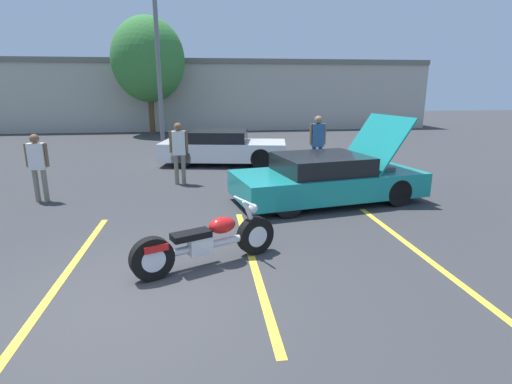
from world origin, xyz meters
TOP-DOWN VIEW (x-y plane):
  - ground_plane at (0.00, 0.00)m, footprint 80.00×80.00m
  - parking_stripe_foreground at (-0.95, 1.13)m, footprint 0.12×4.88m
  - parking_stripe_middle at (1.87, 1.13)m, footprint 0.12×4.88m
  - parking_stripe_back at (4.70, 1.13)m, footprint 0.12×4.88m
  - far_building at (0.00, 22.85)m, footprint 32.00×4.20m
  - light_pole at (-0.46, 12.56)m, footprint 1.21×0.28m
  - tree_background at (-1.76, 19.42)m, footprint 4.06×4.06m
  - motorcycle at (1.15, 1.06)m, footprint 2.24×1.18m
  - show_car_hood_open at (4.11, 4.33)m, footprint 4.76×2.74m
  - parked_car_right_row at (1.85, 9.54)m, footprint 4.65×2.57m
  - spectator_by_show_car at (-2.78, 5.24)m, footprint 0.52×0.22m
  - spectator_midground at (4.69, 7.32)m, footprint 0.52×0.24m
  - spectator_far_lot at (0.47, 6.63)m, footprint 0.52×0.23m

SIDE VIEW (x-z plane):
  - ground_plane at x=0.00m, z-range 0.00..0.00m
  - parking_stripe_foreground at x=-0.95m, z-range 0.00..0.01m
  - parking_stripe_middle at x=1.87m, z-range 0.00..0.01m
  - parking_stripe_back at x=4.70m, z-range 0.00..0.01m
  - motorcycle at x=1.15m, z-range -0.09..0.86m
  - show_car_hood_open at x=4.11m, z-range -0.44..1.59m
  - parked_car_right_row at x=1.85m, z-range -0.01..1.19m
  - spectator_by_show_car at x=-2.78m, z-range 0.15..1.79m
  - spectator_far_lot at x=0.47m, z-range 0.17..1.92m
  - spectator_midground at x=4.69m, z-range 0.19..2.04m
  - far_building at x=0.00m, z-range 0.14..4.54m
  - tree_background at x=-1.76m, z-range 0.92..7.45m
  - light_pole at x=-0.46m, z-range 0.39..8.63m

